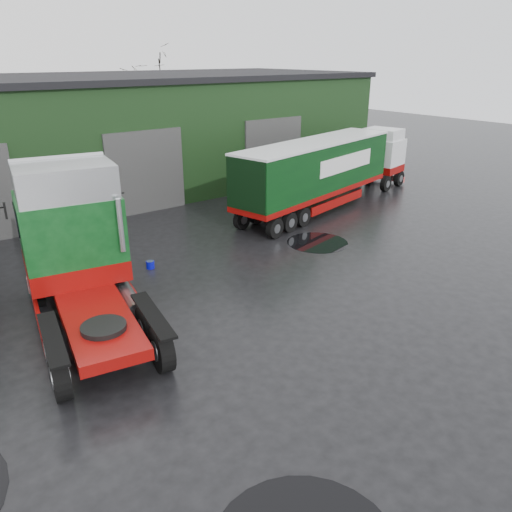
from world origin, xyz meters
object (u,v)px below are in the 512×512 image
Objects in this scene: wash_bucket at (150,265)px; tree_back_b at (148,103)px; lorry_right at (315,177)px; hero_tractor at (84,259)px; warehouse at (98,134)px.

wash_bucket is 0.04× the size of tree_back_b.
lorry_right is 10.08m from wash_bucket.
lorry_right is 44.58× the size of wash_bucket.
tree_back_b is (14.50, 26.00, 1.46)m from hero_tractor.
tree_back_b is (1.35, 21.00, 1.98)m from lorry_right.
hero_tractor is 0.55× the size of lorry_right.
lorry_right is at bearing 9.70° from wash_bucket.
warehouse is 4.40× the size of hero_tractor.
warehouse reaches higher than lorry_right.
hero_tractor reaches higher than wash_bucket.
hero_tractor is 14.08m from lorry_right.
tree_back_b is at bearing 51.34° from warehouse.
warehouse reaches higher than hero_tractor.
wash_bucket is (-3.16, -12.68, -3.02)m from warehouse.
lorry_right is (6.65, -11.00, -1.39)m from warehouse.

